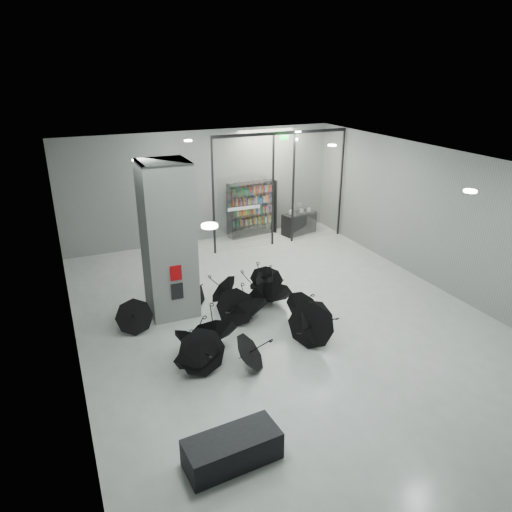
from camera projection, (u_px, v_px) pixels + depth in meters
name	position (u px, v px, depth m)	size (l,w,h in m)	color
room	(294.00, 218.00, 10.96)	(14.00, 14.02, 4.01)	gray
column	(168.00, 240.00, 12.04)	(1.20, 1.20, 4.00)	slate
fire_cabinet	(176.00, 273.00, 11.76)	(0.28, 0.04, 0.38)	#A50A07
info_panel	(177.00, 291.00, 11.95)	(0.30, 0.03, 0.42)	black
exit_sign	(284.00, 138.00, 15.99)	(0.30, 0.06, 0.15)	#0CE533
glass_partition	(281.00, 185.00, 16.77)	(5.06, 0.08, 4.00)	silver
bench	(232.00, 449.00, 7.86)	(1.58, 0.68, 0.51)	black
bookshelf	(252.00, 209.00, 18.05)	(1.87, 0.37, 2.06)	black
shop_counter	(299.00, 223.00, 18.44)	(1.36, 0.55, 0.82)	black
umbrella_cluster	(246.00, 317.00, 11.81)	(5.05, 4.68, 1.33)	black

